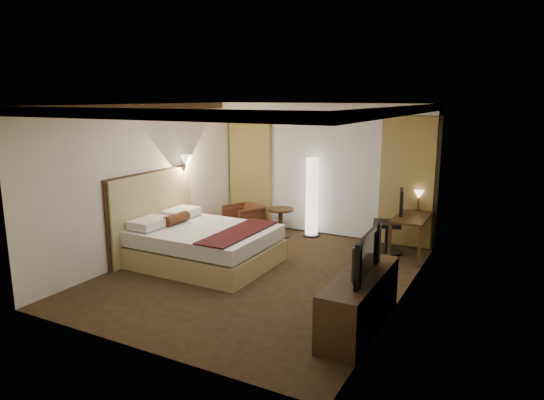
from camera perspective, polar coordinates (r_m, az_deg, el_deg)
The scene contains 21 objects.
floor at distance 7.96m, azimuth -1.36°, elevation -8.65°, with size 4.50×5.50×0.01m, color black.
ceiling at distance 7.45m, azimuth -1.47°, elevation 11.16°, with size 4.50×5.50×0.01m, color white.
back_wall at distance 10.05m, azimuth 6.31°, elevation 3.58°, with size 4.50×0.02×2.70m, color white.
left_wall at distance 8.90m, azimuth -14.16°, elevation 2.20°, with size 0.02×5.50×2.70m, color white.
right_wall at distance 6.80m, azimuth 15.35°, elevation -0.82°, with size 0.02×5.50×2.70m, color white.
crown_molding at distance 7.45m, azimuth -1.47°, elevation 10.70°, with size 4.50×5.50×0.12m, color black, non-canonical shape.
soffit at distance 9.71m, azimuth 5.92°, elevation 10.71°, with size 4.50×0.50×0.20m, color white.
curtain_sheer at distance 9.99m, azimuth 6.12°, elevation 2.96°, with size 2.48×0.04×2.45m, color silver.
curtain_left_drape at distance 10.68m, azimuth -2.50°, elevation 3.60°, with size 1.00×0.14×2.45m, color #AA884E.
curtain_right_drape at distance 9.44m, azimuth 15.60°, elevation 2.05°, with size 1.00×0.14×2.45m, color #AA884E.
wall_sconce at distance 9.40m, azimuth -10.05°, elevation 4.55°, with size 0.24×0.24×0.24m, color white, non-canonical shape.
bed at distance 8.39m, azimuth -7.87°, elevation -5.32°, with size 2.24×1.75×0.66m, color white, non-canonical shape.
headboard at distance 8.97m, azimuth -13.83°, elevation -1.63°, with size 0.12×2.05×1.50m, color tan, non-canonical shape.
armchair at distance 10.09m, azimuth -3.35°, elevation -2.15°, with size 0.67×0.63×0.69m, color #472615.
side_table at distance 9.93m, azimuth 1.03°, elevation -2.67°, with size 0.54×0.54×0.59m, color black, non-canonical shape.
floor_lamp at distance 9.88m, azimuth 4.72°, elevation 0.34°, with size 0.34×0.34×1.64m, color white, non-canonical shape.
desk at distance 9.05m, azimuth 16.07°, elevation -4.07°, with size 0.55×1.19×0.75m, color black, non-canonical shape.
desk_lamp at distance 9.35m, azimuth 16.84°, elevation -0.18°, with size 0.18×0.18×0.34m, color #FFD899, non-canonical shape.
office_chair at distance 9.04m, azimuth 13.42°, elevation -2.45°, with size 0.58×0.58×1.21m, color black, non-canonical shape.
dresser at distance 6.19m, azimuth 10.27°, elevation -11.64°, with size 0.50×1.79×0.70m, color black, non-canonical shape.
television at distance 5.96m, azimuth 10.24°, elevation -5.73°, with size 1.10×0.64×0.14m, color black.
Camera 1 is at (3.66, -6.49, 2.81)m, focal length 32.00 mm.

